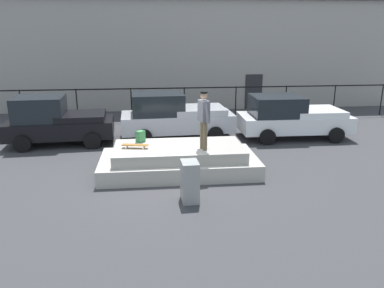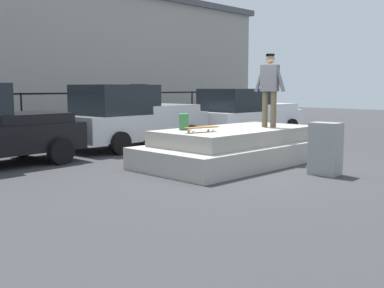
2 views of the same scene
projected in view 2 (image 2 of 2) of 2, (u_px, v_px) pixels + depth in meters
The scene contains 9 objects.
ground_plane at pixel (237, 167), 10.62m from camera, with size 60.00×60.00×0.00m, color #38383A.
concrete_ledge at pixel (237, 147), 11.19m from camera, with size 4.99×2.48×0.85m.
skateboarder at pixel (270, 85), 11.24m from camera, with size 0.34×0.79×1.79m.
skateboard at pixel (201, 128), 10.08m from camera, with size 0.85×0.35×0.12m.
backpack at pixel (184, 122), 10.67m from camera, with size 0.28×0.20×0.37m, color #33723F.
car_silver_pickup_mid at pixel (132, 117), 14.10m from camera, with size 4.75×2.32×1.92m.
car_white_pickup_far at pixel (245, 113), 17.24m from camera, with size 4.62×2.30×1.79m.
utility_box at pixel (325, 149), 9.67m from camera, with size 0.44×0.60×1.10m, color gray.
fence_row at pixel (58, 105), 16.03m from camera, with size 24.06×0.06×1.67m.
Camera 2 is at (-8.20, -6.59, 1.83)m, focal length 43.08 mm.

